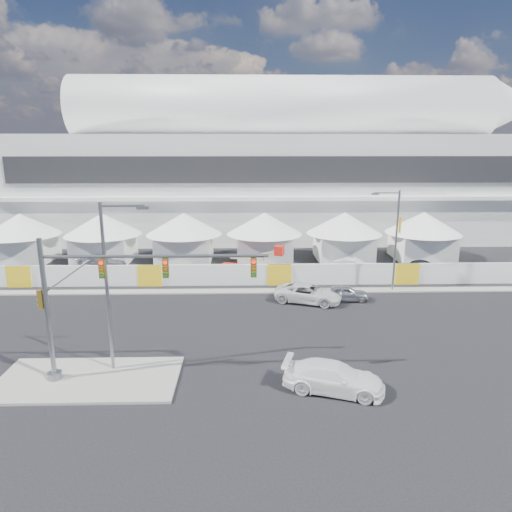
{
  "coord_description": "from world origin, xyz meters",
  "views": [
    {
      "loc": [
        2.84,
        -26.34,
        12.94
      ],
      "look_at": [
        3.72,
        10.0,
        3.92
      ],
      "focal_mm": 32.0,
      "sensor_mm": 36.0,
      "label": 1
    }
  ],
  "objects_px": {
    "pickup_curb": "(308,293)",
    "lot_car_c": "(102,263)",
    "sedan_silver": "(345,293)",
    "pickup_near": "(334,377)",
    "streetlight_curb": "(394,234)",
    "boom_lift": "(243,266)",
    "traffic_mast": "(94,301)",
    "streetlight_median": "(111,276)",
    "lot_car_b": "(422,266)",
    "lot_car_a": "(354,265)"
  },
  "relations": [
    {
      "from": "pickup_curb",
      "to": "sedan_silver",
      "type": "bearing_deg",
      "value": -64.94
    },
    {
      "from": "pickup_curb",
      "to": "lot_car_b",
      "type": "distance_m",
      "value": 15.62
    },
    {
      "from": "sedan_silver",
      "to": "boom_lift",
      "type": "height_order",
      "value": "boom_lift"
    },
    {
      "from": "lot_car_a",
      "to": "traffic_mast",
      "type": "bearing_deg",
      "value": 169.4
    },
    {
      "from": "lot_car_a",
      "to": "lot_car_c",
      "type": "height_order",
      "value": "lot_car_c"
    },
    {
      "from": "lot_car_b",
      "to": "traffic_mast",
      "type": "xyz_separation_m",
      "value": [
        -26.32,
        -21.42,
        3.99
      ]
    },
    {
      "from": "sedan_silver",
      "to": "traffic_mast",
      "type": "height_order",
      "value": "traffic_mast"
    },
    {
      "from": "pickup_near",
      "to": "lot_car_b",
      "type": "distance_m",
      "value": 26.5
    },
    {
      "from": "lot_car_b",
      "to": "streetlight_median",
      "type": "distance_m",
      "value": 33.09
    },
    {
      "from": "pickup_near",
      "to": "lot_car_c",
      "type": "xyz_separation_m",
      "value": [
        -19.76,
        24.79,
        -0.06
      ]
    },
    {
      "from": "sedan_silver",
      "to": "lot_car_b",
      "type": "relative_size",
      "value": 0.95
    },
    {
      "from": "lot_car_c",
      "to": "lot_car_b",
      "type": "bearing_deg",
      "value": -97.42
    },
    {
      "from": "lot_car_c",
      "to": "sedan_silver",
      "type": "bearing_deg",
      "value": -117.94
    },
    {
      "from": "lot_car_b",
      "to": "lot_car_c",
      "type": "bearing_deg",
      "value": 60.15
    },
    {
      "from": "lot_car_a",
      "to": "lot_car_b",
      "type": "bearing_deg",
      "value": -61.64
    },
    {
      "from": "lot_car_c",
      "to": "traffic_mast",
      "type": "bearing_deg",
      "value": -167.54
    },
    {
      "from": "lot_car_b",
      "to": "boom_lift",
      "type": "xyz_separation_m",
      "value": [
        -18.41,
        -0.49,
        0.2
      ]
    },
    {
      "from": "lot_car_a",
      "to": "traffic_mast",
      "type": "xyz_separation_m",
      "value": [
        -19.38,
        -21.75,
        4.0
      ]
    },
    {
      "from": "sedan_silver",
      "to": "pickup_near",
      "type": "distance_m",
      "value": 14.85
    },
    {
      "from": "lot_car_b",
      "to": "lot_car_c",
      "type": "relative_size",
      "value": 0.82
    },
    {
      "from": "lot_car_c",
      "to": "streetlight_curb",
      "type": "height_order",
      "value": "streetlight_curb"
    },
    {
      "from": "lot_car_b",
      "to": "lot_car_c",
      "type": "distance_m",
      "value": 33.3
    },
    {
      "from": "pickup_curb",
      "to": "lot_car_c",
      "type": "height_order",
      "value": "pickup_curb"
    },
    {
      "from": "lot_car_a",
      "to": "sedan_silver",
      "type": "bearing_deg",
      "value": -166.67
    },
    {
      "from": "lot_car_b",
      "to": "traffic_mast",
      "type": "relative_size",
      "value": 0.33
    },
    {
      "from": "lot_car_a",
      "to": "streetlight_median",
      "type": "distance_m",
      "value": 28.28
    },
    {
      "from": "pickup_curb",
      "to": "lot_car_c",
      "type": "distance_m",
      "value": 22.97
    },
    {
      "from": "pickup_near",
      "to": "lot_car_c",
      "type": "height_order",
      "value": "pickup_near"
    },
    {
      "from": "sedan_silver",
      "to": "lot_car_b",
      "type": "height_order",
      "value": "lot_car_b"
    },
    {
      "from": "sedan_silver",
      "to": "pickup_near",
      "type": "bearing_deg",
      "value": 167.14
    },
    {
      "from": "pickup_curb",
      "to": "boom_lift",
      "type": "distance_m",
      "value": 9.92
    },
    {
      "from": "traffic_mast",
      "to": "streetlight_median",
      "type": "xyz_separation_m",
      "value": [
        0.65,
        1.18,
        1.06
      ]
    },
    {
      "from": "traffic_mast",
      "to": "pickup_curb",
      "type": "bearing_deg",
      "value": 43.41
    },
    {
      "from": "pickup_near",
      "to": "pickup_curb",
      "type": "bearing_deg",
      "value": 14.35
    },
    {
      "from": "pickup_curb",
      "to": "lot_car_c",
      "type": "bearing_deg",
      "value": 81.44
    },
    {
      "from": "sedan_silver",
      "to": "lot_car_c",
      "type": "bearing_deg",
      "value": 67.77
    },
    {
      "from": "boom_lift",
      "to": "pickup_curb",
      "type": "bearing_deg",
      "value": -36.4
    },
    {
      "from": "pickup_near",
      "to": "streetlight_median",
      "type": "relative_size",
      "value": 0.55
    },
    {
      "from": "streetlight_curb",
      "to": "boom_lift",
      "type": "height_order",
      "value": "streetlight_curb"
    },
    {
      "from": "pickup_curb",
      "to": "boom_lift",
      "type": "relative_size",
      "value": 0.82
    },
    {
      "from": "sedan_silver",
      "to": "lot_car_c",
      "type": "relative_size",
      "value": 0.78
    },
    {
      "from": "lot_car_a",
      "to": "streetlight_curb",
      "type": "xyz_separation_m",
      "value": [
        1.82,
        -6.25,
        4.54
      ]
    },
    {
      "from": "traffic_mast",
      "to": "streetlight_curb",
      "type": "height_order",
      "value": "streetlight_curb"
    },
    {
      "from": "pickup_near",
      "to": "lot_car_c",
      "type": "distance_m",
      "value": 31.7
    },
    {
      "from": "sedan_silver",
      "to": "streetlight_curb",
      "type": "xyz_separation_m",
      "value": [
        4.63,
        2.52,
        4.57
      ]
    },
    {
      "from": "lot_car_b",
      "to": "streetlight_curb",
      "type": "relative_size",
      "value": 0.45
    },
    {
      "from": "lot_car_b",
      "to": "traffic_mast",
      "type": "height_order",
      "value": "traffic_mast"
    },
    {
      "from": "streetlight_median",
      "to": "sedan_silver",
      "type": "bearing_deg",
      "value": 36.56
    },
    {
      "from": "sedan_silver",
      "to": "pickup_curb",
      "type": "distance_m",
      "value": 3.2
    },
    {
      "from": "streetlight_median",
      "to": "streetlight_curb",
      "type": "relative_size",
      "value": 1.08
    }
  ]
}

